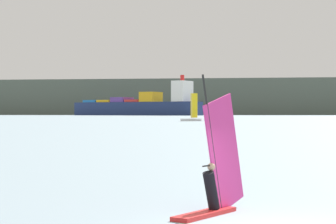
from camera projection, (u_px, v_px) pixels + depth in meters
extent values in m
cube|color=red|center=(205.00, 214.00, 17.75)|extent=(1.63, 2.55, 0.12)
cylinder|color=black|center=(212.00, 143.00, 18.07)|extent=(0.51, 0.96, 3.79)
cube|color=#D8338C|center=(224.00, 153.00, 18.62)|extent=(1.05, 2.06, 3.49)
cylinder|color=black|center=(217.00, 165.00, 18.29)|extent=(0.70, 1.38, 0.04)
cylinder|color=black|center=(211.00, 191.00, 18.04)|extent=(0.57, 0.71, 1.14)
sphere|color=tan|center=(211.00, 167.00, 18.04)|extent=(0.22, 0.22, 0.22)
cube|color=navy|center=(136.00, 109.00, 676.74)|extent=(144.50, 75.00, 13.88)
cube|color=silver|center=(182.00, 91.00, 648.72)|extent=(20.76, 25.51, 20.94)
cylinder|color=red|center=(182.00, 78.00, 648.73)|extent=(4.00, 4.00, 6.00)
cube|color=gold|center=(151.00, 97.00, 667.57)|extent=(22.85, 25.54, 10.40)
cube|color=red|center=(136.00, 101.00, 676.72)|extent=(22.85, 25.54, 2.60)
cube|color=#59388C|center=(122.00, 100.00, 685.87)|extent=(22.85, 25.54, 5.20)
cube|color=gold|center=(108.00, 101.00, 695.02)|extent=(22.85, 25.54, 2.60)
cube|color=#1E66AD|center=(95.00, 101.00, 704.17)|extent=(22.85, 25.54, 2.60)
cube|color=#4C564C|center=(209.00, 100.00, 998.09)|extent=(861.64, 470.22, 44.13)
cube|color=white|center=(192.00, 120.00, 218.73)|extent=(7.61, 3.20, 0.85)
cylinder|color=#B2B2B7|center=(192.00, 104.00, 218.74)|extent=(0.16, 0.16, 9.86)
cube|color=yellow|center=(194.00, 105.00, 218.49)|extent=(2.38, 0.45, 8.28)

